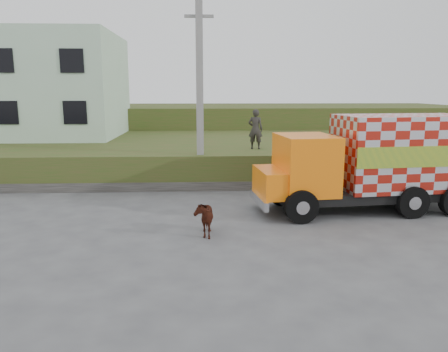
{
  "coord_description": "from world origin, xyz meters",
  "views": [
    {
      "loc": [
        -0.84,
        -14.15,
        4.23
      ],
      "look_at": [
        -0.16,
        0.72,
        1.3
      ],
      "focal_mm": 35.0,
      "sensor_mm": 36.0,
      "label": 1
    }
  ],
  "objects_px": {
    "cargo_truck": "(375,162)",
    "pedestrian": "(255,129)",
    "cow": "(203,217)",
    "utility_pole": "(200,94)"
  },
  "relations": [
    {
      "from": "utility_pole",
      "to": "cow",
      "type": "distance_m",
      "value": 7.23
    },
    {
      "from": "cargo_truck",
      "to": "pedestrian",
      "type": "bearing_deg",
      "value": 117.24
    },
    {
      "from": "cow",
      "to": "cargo_truck",
      "type": "bearing_deg",
      "value": 19.72
    },
    {
      "from": "utility_pole",
      "to": "cargo_truck",
      "type": "distance_m",
      "value": 7.64
    },
    {
      "from": "utility_pole",
      "to": "pedestrian",
      "type": "height_order",
      "value": "utility_pole"
    },
    {
      "from": "cargo_truck",
      "to": "cow",
      "type": "relative_size",
      "value": 5.99
    },
    {
      "from": "utility_pole",
      "to": "cargo_truck",
      "type": "relative_size",
      "value": 1.03
    },
    {
      "from": "cargo_truck",
      "to": "cow",
      "type": "bearing_deg",
      "value": -163.83
    },
    {
      "from": "utility_pole",
      "to": "cow",
      "type": "relative_size",
      "value": 6.16
    },
    {
      "from": "utility_pole",
      "to": "pedestrian",
      "type": "distance_m",
      "value": 3.48
    }
  ]
}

